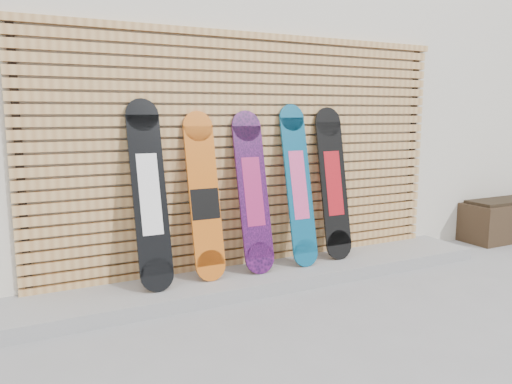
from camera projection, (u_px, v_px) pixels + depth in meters
ground at (323, 304)px, 4.14m from camera, size 80.00×80.00×0.00m
building at (215, 96)px, 7.16m from camera, size 12.00×5.00×3.60m
concrete_step at (268, 276)px, 4.66m from camera, size 4.60×0.70×0.12m
slat_wall at (254, 151)px, 4.73m from camera, size 4.26×0.08×2.29m
planter_box at (504, 220)px, 6.21m from camera, size 1.13×0.47×0.51m
snowboard_0 at (149, 194)px, 4.10m from camera, size 0.28×0.39×1.57m
snowboard_1 at (204, 197)px, 4.35m from camera, size 0.27×0.34×1.47m
snowboard_2 at (253, 192)px, 4.56m from camera, size 0.29×0.36×1.47m
snowboard_3 at (298, 185)px, 4.77m from camera, size 0.26×0.37×1.53m
snowboard_4 at (333, 183)px, 4.98m from camera, size 0.30×0.32×1.50m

